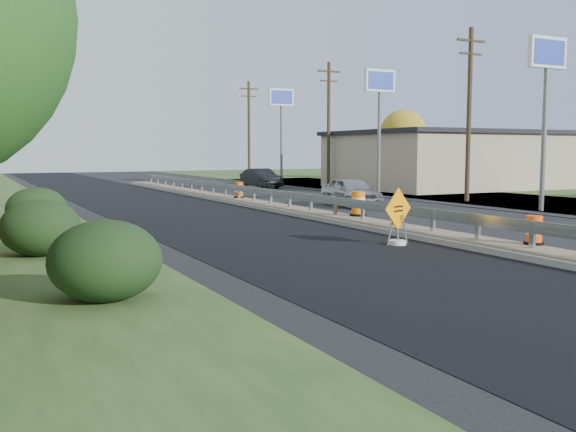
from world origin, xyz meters
name	(u,v)px	position (x,y,z in m)	size (l,w,h in m)	color
ground	(395,231)	(0.00, 0.00, 0.00)	(140.00, 140.00, 0.00)	black
milled_overlay	(183,212)	(-4.40, 10.00, 0.01)	(7.20, 120.00, 0.01)	black
median	(290,210)	(0.00, 8.00, 0.11)	(1.60, 55.00, 0.23)	gray
guardrail	(280,195)	(0.00, 9.00, 0.73)	(0.10, 46.15, 0.72)	silver
retail_building_near	(461,159)	(20.99, 20.00, 2.16)	(18.50, 12.50, 4.27)	tan
pylon_sign_south	(547,69)	(10.50, 3.00, 6.48)	(2.20, 0.30, 7.90)	slate
pylon_sign_mid	(380,92)	(10.50, 16.00, 6.48)	(2.20, 0.30, 7.90)	slate
pylon_sign_north	(281,106)	(10.50, 30.00, 6.48)	(2.20, 0.30, 7.90)	slate
utility_pole_smid	(469,111)	(11.50, 9.00, 4.93)	(1.90, 0.26, 9.40)	#473523
utility_pole_nmid	(329,122)	(11.50, 24.00, 4.93)	(1.90, 0.26, 9.40)	#473523
utility_pole_north	(249,129)	(11.50, 39.00, 4.93)	(1.90, 0.26, 9.40)	#473523
hedge_south	(105,260)	(-11.00, -6.00, 0.76)	(2.09, 2.09, 1.52)	black
hedge_mid	(40,227)	(-11.50, 0.00, 0.76)	(2.09, 2.09, 1.52)	black
hedge_north	(37,209)	(-11.00, 6.00, 0.76)	(2.09, 2.09, 1.52)	black
tree_far_yellow	(403,133)	(26.00, 34.00, 4.54)	(4.62, 4.62, 6.86)	#473523
caution_sign	(398,231)	(-1.89, -2.69, 0.43)	(1.18, 0.51, 1.70)	white
barrel_median_near	(534,231)	(0.55, -5.55, 0.61)	(0.54, 0.54, 0.79)	black
barrel_median_mid	(358,204)	(0.55, 3.15, 0.69)	(0.66, 0.66, 0.96)	black
barrel_median_far	(239,190)	(0.21, 14.51, 0.64)	(0.59, 0.59, 0.86)	black
barrel_shoulder_mid	(342,186)	(9.20, 18.27, 0.45)	(0.64, 0.64, 0.94)	black
car_silver	(351,192)	(4.11, 9.24, 0.74)	(1.76, 4.37, 1.49)	#A7A7AC
car_dark_mid	(261,178)	(7.00, 26.42, 0.73)	(1.54, 4.43, 1.46)	black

